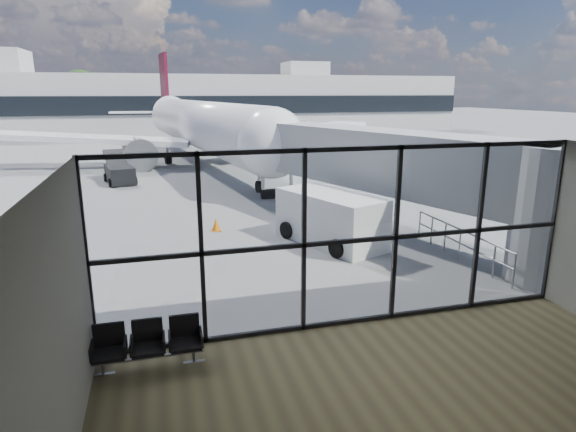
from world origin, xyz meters
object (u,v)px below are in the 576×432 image
airliner (199,125)px  service_van (332,218)px  seating_row (148,342)px  belt_loader (119,173)px

airliner → service_van: size_ratio=7.85×
seating_row → airliner: (4.07, 31.97, 2.46)m
service_van → seating_row: bearing=-155.8°
seating_row → service_van: service_van is taller
airliner → service_van: bearing=-91.6°
airliner → belt_loader: bearing=-131.1°
seating_row → belt_loader: (-1.95, 22.79, 0.09)m
airliner → belt_loader: (-6.02, -9.18, -2.38)m
airliner → belt_loader: 11.23m
seating_row → service_van: bearing=46.3°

